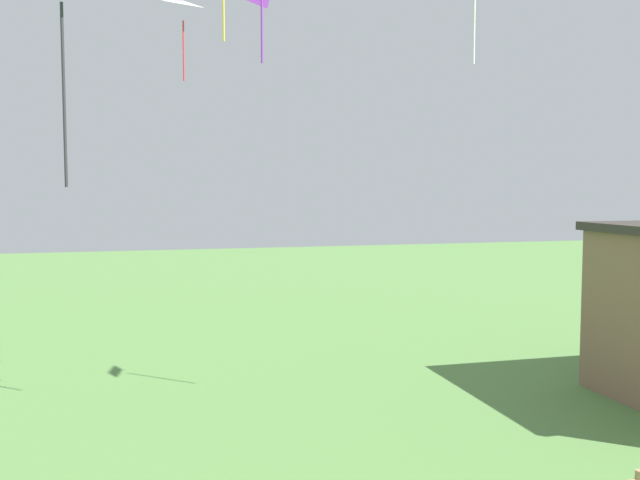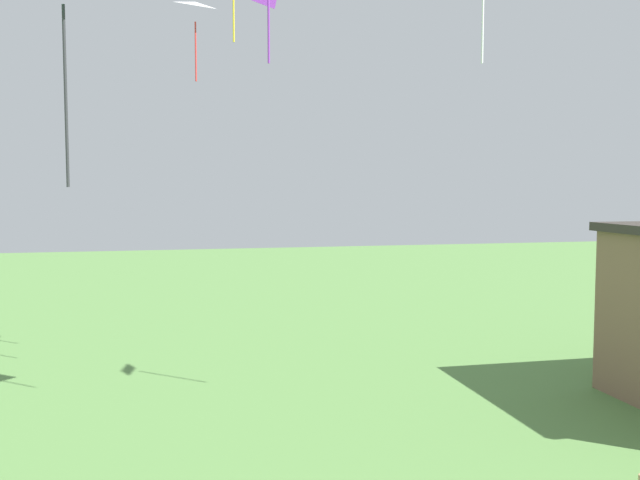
{
  "view_description": "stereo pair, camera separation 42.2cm",
  "coord_description": "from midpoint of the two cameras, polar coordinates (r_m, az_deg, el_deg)",
  "views": [
    {
      "loc": [
        -3.09,
        -4.61,
        5.83
      ],
      "look_at": [
        0.0,
        7.02,
        4.89
      ],
      "focal_mm": 40.0,
      "sensor_mm": 36.0,
      "label": 1
    },
    {
      "loc": [
        -2.68,
        -4.71,
        5.83
      ],
      "look_at": [
        0.0,
        7.02,
        4.89
      ],
      "focal_mm": 40.0,
      "sensor_mm": 36.0,
      "label": 2
    }
  ],
  "objects": [
    {
      "name": "kite_white_delta",
      "position": [
        22.71,
        -11.46,
        18.05
      ],
      "size": [
        1.75,
        1.74,
        2.52
      ],
      "color": "white"
    }
  ]
}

